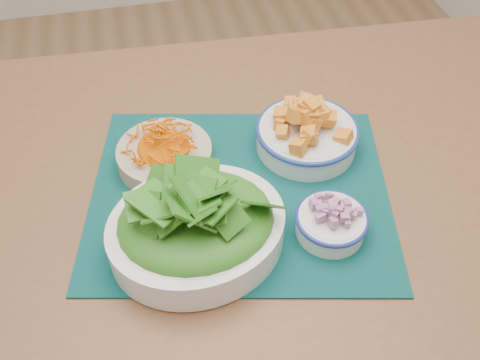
{
  "coord_description": "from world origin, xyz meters",
  "views": [
    {
      "loc": [
        0.12,
        -0.71,
        1.45
      ],
      "look_at": [
        0.26,
        -0.1,
        0.78
      ],
      "focal_mm": 40.0,
      "sensor_mm": 36.0,
      "label": 1
    }
  ],
  "objects_px": {
    "carrot_bowl": "(164,152)",
    "placemat": "(240,192)",
    "lettuce_bowl": "(196,222)",
    "table": "(267,195)",
    "squash_bowl": "(308,128)",
    "onion_bowl": "(332,220)"
  },
  "relations": [
    {
      "from": "placemat",
      "to": "carrot_bowl",
      "type": "height_order",
      "value": "carrot_bowl"
    },
    {
      "from": "placemat",
      "to": "squash_bowl",
      "type": "height_order",
      "value": "squash_bowl"
    },
    {
      "from": "table",
      "to": "onion_bowl",
      "type": "relative_size",
      "value": 9.4
    },
    {
      "from": "carrot_bowl",
      "to": "lettuce_bowl",
      "type": "relative_size",
      "value": 0.68
    },
    {
      "from": "placemat",
      "to": "lettuce_bowl",
      "type": "height_order",
      "value": "lettuce_bowl"
    },
    {
      "from": "squash_bowl",
      "to": "placemat",
      "type": "bearing_deg",
      "value": -149.91
    },
    {
      "from": "table",
      "to": "carrot_bowl",
      "type": "height_order",
      "value": "carrot_bowl"
    },
    {
      "from": "placemat",
      "to": "lettuce_bowl",
      "type": "relative_size",
      "value": 1.62
    },
    {
      "from": "onion_bowl",
      "to": "carrot_bowl",
      "type": "bearing_deg",
      "value": 138.22
    },
    {
      "from": "carrot_bowl",
      "to": "squash_bowl",
      "type": "bearing_deg",
      "value": -2.69
    },
    {
      "from": "carrot_bowl",
      "to": "placemat",
      "type": "bearing_deg",
      "value": -39.66
    },
    {
      "from": "squash_bowl",
      "to": "carrot_bowl",
      "type": "bearing_deg",
      "value": 177.31
    },
    {
      "from": "lettuce_bowl",
      "to": "placemat",
      "type": "bearing_deg",
      "value": 35.99
    },
    {
      "from": "carrot_bowl",
      "to": "squash_bowl",
      "type": "height_order",
      "value": "squash_bowl"
    },
    {
      "from": "carrot_bowl",
      "to": "onion_bowl",
      "type": "xyz_separation_m",
      "value": [
        0.24,
        -0.22,
        -0.0
      ]
    },
    {
      "from": "lettuce_bowl",
      "to": "onion_bowl",
      "type": "height_order",
      "value": "lettuce_bowl"
    },
    {
      "from": "placemat",
      "to": "onion_bowl",
      "type": "distance_m",
      "value": 0.17
    },
    {
      "from": "carrot_bowl",
      "to": "squash_bowl",
      "type": "relative_size",
      "value": 1.01
    },
    {
      "from": "onion_bowl",
      "to": "table",
      "type": "bearing_deg",
      "value": 106.75
    },
    {
      "from": "table",
      "to": "placemat",
      "type": "distance_m",
      "value": 0.13
    },
    {
      "from": "table",
      "to": "lettuce_bowl",
      "type": "xyz_separation_m",
      "value": [
        -0.16,
        -0.16,
        0.15
      ]
    },
    {
      "from": "onion_bowl",
      "to": "lettuce_bowl",
      "type": "bearing_deg",
      "value": 174.01
    }
  ]
}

